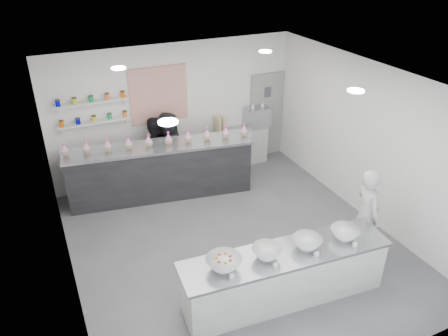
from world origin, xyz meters
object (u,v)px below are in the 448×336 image
Objects in this scene: prep_counter at (285,275)px; espresso_ledge at (242,146)px; woman_prep at (367,214)px; staff_right at (169,149)px; back_bar at (161,171)px; staff_left at (155,153)px; espresso_machine at (257,117)px.

prep_counter is 4.51m from espresso_ledge.
staff_right is (-2.19, 3.77, -0.00)m from woman_prep.
staff_left is (0.02, 0.45, 0.22)m from back_bar.
espresso_machine is at bearing 11.22° from woman_prep.
espresso_machine is at bearing 71.25° from prep_counter.
staff_left is 0.33m from staff_right.
staff_left is (-2.59, -0.18, -0.33)m from espresso_machine.
woman_prep is (2.53, -3.32, 0.24)m from back_bar.
back_bar is at bearing 99.76° from staff_left.
prep_counter is at bearing -68.55° from back_bar.
staff_left is at bearing 104.91° from prep_counter.
espresso_ledge is at bearing 17.00° from woman_prep.
espresso_machine is 2.29m from staff_right.
prep_counter is at bearing 112.34° from staff_left.
back_bar is 2.74m from espresso_machine.
woman_prep and staff_right have the same top height.
woman_prep is 4.53m from staff_left.
woman_prep is (-0.08, -3.95, -0.31)m from espresso_machine.
staff_left reaches higher than espresso_ledge.
staff_right is at bearing -167.99° from staff_left.
woman_prep reaches higher than back_bar.
woman_prep is at bearing 96.72° from staff_right.
back_bar is 3.06× the size of espresso_ledge.
prep_counter is at bearing 112.82° from woman_prep.
espresso_ledge is 1.91m from staff_right.
back_bar is at bearing -164.17° from espresso_ledge.
espresso_ledge is at bearing 75.90° from prep_counter.
prep_counter is 0.84× the size of back_bar.
espresso_machine is at bearing 161.10° from staff_right.
espresso_machine is 2.62m from staff_left.
espresso_ledge is 3.98m from woman_prep.
prep_counter is 5.56× the size of espresso_machine.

